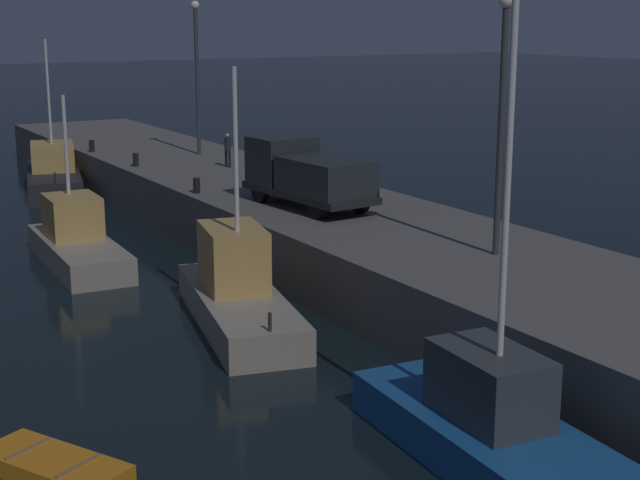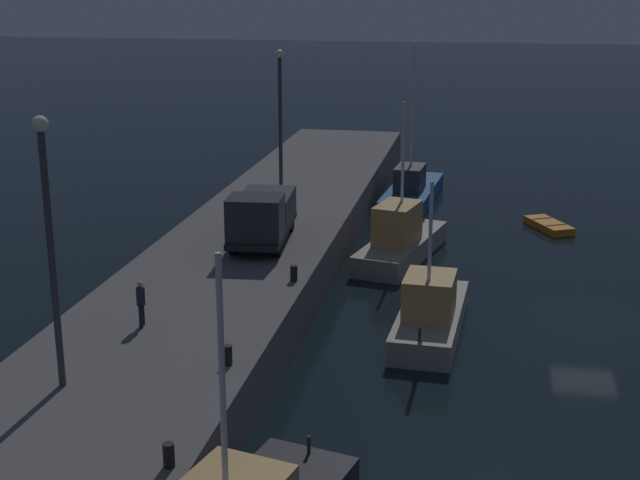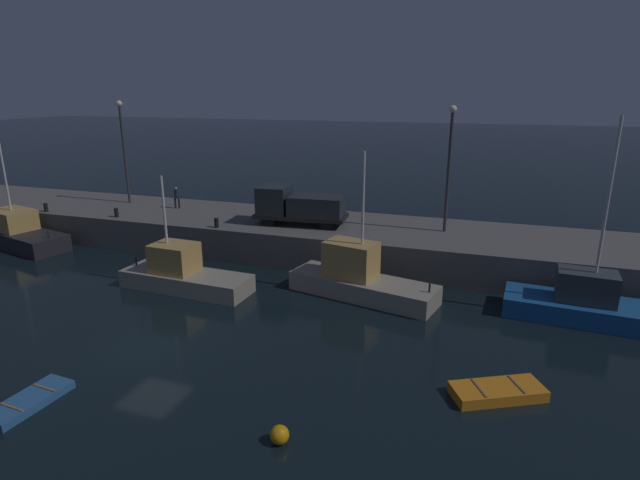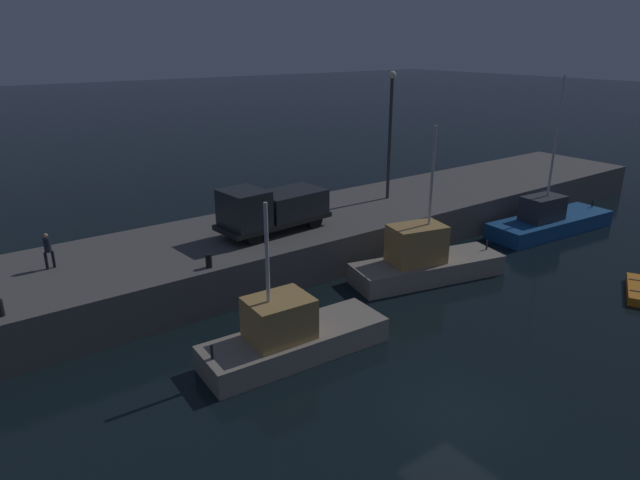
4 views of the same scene
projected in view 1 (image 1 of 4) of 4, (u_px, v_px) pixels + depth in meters
The scene contains 13 objects.
pier_quay at pixel (305, 224), 37.52m from camera, with size 63.92×7.55×2.10m.
fishing_trawler_red at pixel (510, 441), 19.01m from camera, with size 9.20×3.30×9.49m.
fishing_boat_blue at pixel (77, 242), 35.32m from camera, with size 7.39×2.66×6.21m.
fishing_boat_white at pixel (54, 174), 50.00m from camera, with size 8.66×4.51×7.88m.
fishing_boat_orange at pixel (238, 293), 28.46m from camera, with size 8.19×4.04×7.65m.
dinghy_orange_near at pixel (54, 467), 19.12m from camera, with size 3.49×2.66×0.45m.
lamp_post_west at pixel (197, 65), 47.94m from camera, with size 0.44×0.44×7.67m.
lamp_post_east at pixel (502, 105), 27.39m from camera, with size 0.44×0.44×7.56m.
utility_truck at pixel (306, 173), 35.18m from camera, with size 6.09×2.72×2.46m.
dockworker at pixel (228, 148), 44.57m from camera, with size 0.42×0.33×1.58m.
bollard_west at pixel (136, 160), 44.96m from camera, with size 0.28×0.28×0.62m, color black.
bollard_central at pixel (92, 146), 49.78m from camera, with size 0.28×0.28×0.61m, color black.
bollard_east at pixel (197, 186), 38.14m from camera, with size 0.28×0.28×0.61m, color black.
Camera 1 is at (31.96, -3.44, 9.03)m, focal length 53.54 mm.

